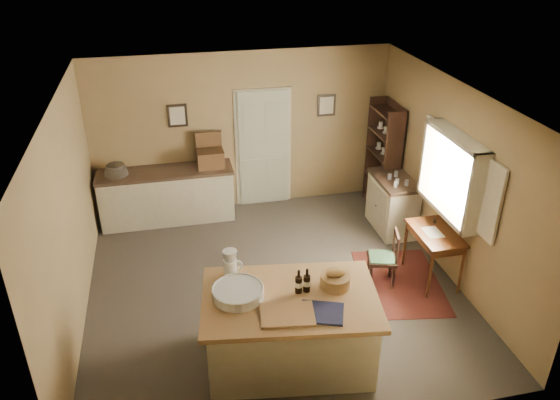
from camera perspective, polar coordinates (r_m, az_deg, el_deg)
The scene contains 16 objects.
ground at distance 7.72m, azimuth -0.72°, elevation -8.83°, with size 5.00×5.00×0.00m, color #4B4339.
wall_back at distance 9.25m, azimuth -3.95°, elevation 7.11°, with size 5.00×0.10×2.70m, color #97794D.
wall_front at distance 4.99m, azimuth 5.20°, elevation -13.05°, with size 5.00×0.10×2.70m, color #97794D.
wall_left at distance 7.00m, azimuth -21.26°, elevation -1.96°, with size 0.10×5.00×2.70m, color #97794D.
wall_right at distance 7.84m, azimuth 17.42°, elevation 1.90°, with size 0.10×5.00×2.70m, color #97794D.
ceiling at distance 6.48m, azimuth -0.86°, elevation 10.71°, with size 5.00×5.00×0.00m, color silver.
door at distance 9.39m, azimuth -1.74°, elevation 5.53°, with size 0.97×0.06×2.11m, color #B5B79D.
framed_prints at distance 9.14m, azimuth -2.75°, elevation 9.34°, with size 2.82×0.02×0.38m.
window at distance 7.56m, azimuth 17.83°, elevation 2.56°, with size 0.25×1.99×1.12m.
work_island at distance 6.29m, azimuth 0.95°, elevation -13.12°, with size 2.08×1.51×1.20m.
sideboard at distance 9.24m, azimuth -11.66°, elevation 0.66°, with size 2.20×0.62×1.18m.
rug at distance 7.94m, azimuth 12.37°, elevation -8.36°, with size 1.10×1.60×0.01m, color #511915.
writing_desk at distance 7.77m, azimuth 15.89°, elevation -3.86°, with size 0.53×0.88×0.82m.
desk_chair at distance 7.65m, azimuth 10.59°, elevation -6.08°, with size 0.38×0.38×0.81m, color black, non-canonical shape.
right_cabinet at distance 8.98m, azimuth 11.65°, elevation -0.36°, with size 0.55×0.99×0.99m.
shelving_unit at distance 9.46m, azimuth 10.97°, elevation 4.43°, with size 0.32×0.84×1.88m.
Camera 1 is at (-1.24, -6.08, 4.60)m, focal length 35.00 mm.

